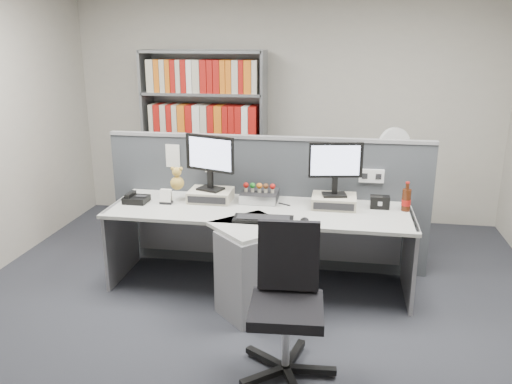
% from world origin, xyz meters
% --- Properties ---
extents(ground, '(5.50, 5.50, 0.00)m').
position_xyz_m(ground, '(0.00, 0.00, 0.00)').
color(ground, '#31333A').
rests_on(ground, ground).
extents(room_shell, '(5.04, 5.54, 2.72)m').
position_xyz_m(room_shell, '(0.00, 0.00, 1.79)').
color(room_shell, '#B0AB9D').
rests_on(room_shell, ground).
extents(partition, '(3.00, 0.08, 1.27)m').
position_xyz_m(partition, '(0.00, 1.25, 0.65)').
color(partition, '#3F4348').
rests_on(partition, ground).
extents(desk, '(2.60, 1.20, 0.72)m').
position_xyz_m(desk, '(0.00, 0.60, 0.46)').
color(desk, '#B6B6AF').
rests_on(desk, ground).
extents(monitor_riser_left, '(0.38, 0.31, 0.10)m').
position_xyz_m(monitor_riser_left, '(-0.47, 0.98, 0.77)').
color(monitor_riser_left, '#BDB59C').
rests_on(monitor_riser_left, desk).
extents(monitor_riser_right, '(0.38, 0.31, 0.10)m').
position_xyz_m(monitor_riser_right, '(0.63, 0.98, 0.77)').
color(monitor_riser_right, '#BDB59C').
rests_on(monitor_riser_right, desk).
extents(monitor_left, '(0.47, 0.22, 0.49)m').
position_xyz_m(monitor_left, '(-0.47, 0.98, 1.12)').
color(monitor_left, black).
rests_on(monitor_left, monitor_riser_left).
extents(monitor_right, '(0.46, 0.18, 0.47)m').
position_xyz_m(monitor_right, '(0.63, 0.98, 1.10)').
color(monitor_right, black).
rests_on(monitor_right, monitor_riser_right).
extents(desktop_pc, '(0.33, 0.29, 0.09)m').
position_xyz_m(desktop_pc, '(-0.03, 1.04, 0.76)').
color(desktop_pc, black).
rests_on(desktop_pc, desk).
extents(figurines, '(0.29, 0.05, 0.09)m').
position_xyz_m(figurines, '(-0.03, 1.02, 0.86)').
color(figurines, '#BDB59C').
rests_on(figurines, desktop_pc).
extents(keyboard, '(0.49, 0.20, 0.03)m').
position_xyz_m(keyboard, '(0.08, 0.52, 0.74)').
color(keyboard, black).
rests_on(keyboard, desk).
extents(mouse, '(0.07, 0.11, 0.04)m').
position_xyz_m(mouse, '(0.41, 0.52, 0.74)').
color(mouse, black).
rests_on(mouse, desk).
extents(desk_phone, '(0.21, 0.19, 0.09)m').
position_xyz_m(desk_phone, '(-1.11, 0.82, 0.75)').
color(desk_phone, black).
rests_on(desk_phone, desk).
extents(desk_calendar, '(0.11, 0.08, 0.13)m').
position_xyz_m(desk_calendar, '(-0.84, 0.83, 0.77)').
color(desk_calendar, black).
rests_on(desk_calendar, desk).
extents(plush_toy, '(0.12, 0.12, 0.21)m').
position_xyz_m(plush_toy, '(-0.76, 0.94, 0.91)').
color(plush_toy, '#BA953E').
rests_on(plush_toy, monitor_riser_left).
extents(speaker, '(0.16, 0.09, 0.11)m').
position_xyz_m(speaker, '(1.02, 1.00, 0.77)').
color(speaker, black).
rests_on(speaker, desk).
extents(cola_bottle, '(0.08, 0.08, 0.25)m').
position_xyz_m(cola_bottle, '(1.24, 0.97, 0.82)').
color(cola_bottle, '#3F190A').
rests_on(cola_bottle, desk).
extents(shelving_unit, '(1.41, 0.40, 2.00)m').
position_xyz_m(shelving_unit, '(-0.90, 2.44, 0.98)').
color(shelving_unit, slate).
rests_on(shelving_unit, ground).
extents(filing_cabinet, '(0.45, 0.61, 0.70)m').
position_xyz_m(filing_cabinet, '(1.20, 1.99, 0.35)').
color(filing_cabinet, slate).
rests_on(filing_cabinet, ground).
extents(desk_fan, '(0.33, 0.21, 0.56)m').
position_xyz_m(desk_fan, '(1.20, 1.99, 1.05)').
color(desk_fan, white).
rests_on(desk_fan, filing_cabinet).
extents(office_chair, '(0.63, 0.65, 0.98)m').
position_xyz_m(office_chair, '(0.37, -0.35, 0.52)').
color(office_chair, silver).
rests_on(office_chair, ground).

